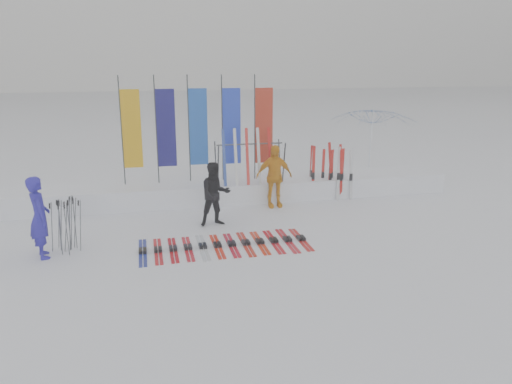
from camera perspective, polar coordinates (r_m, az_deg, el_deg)
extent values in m
plane|color=white|center=(11.35, 0.82, -6.99)|extent=(120.00, 120.00, 0.00)
cube|color=white|center=(15.55, -3.18, 0.26)|extent=(14.00, 1.60, 0.60)
imported|color=#231CA3|center=(11.82, -23.50, -2.67)|extent=(0.62, 0.77, 1.83)
imported|color=black|center=(13.00, -4.68, -0.25)|extent=(0.89, 0.73, 1.68)
imported|color=orange|center=(14.61, 2.08, 1.83)|extent=(1.09, 0.48, 1.85)
imported|color=white|center=(18.19, 13.07, 5.37)|extent=(3.05, 3.10, 2.65)
cube|color=navy|center=(11.65, -12.82, -6.62)|extent=(0.17, 1.68, 0.07)
cube|color=#B30E14|center=(11.65, -11.14, -6.52)|extent=(0.17, 1.62, 0.07)
cube|color=#AF0E12|center=(11.66, -9.46, -6.42)|extent=(0.17, 1.58, 0.07)
cube|color=#B10E17|center=(11.68, -7.78, -6.31)|extent=(0.17, 1.56, 0.07)
cube|color=silver|center=(11.71, -6.11, -6.20)|extent=(0.17, 1.66, 0.07)
cube|color=red|center=(11.75, -4.45, -6.08)|extent=(0.17, 1.58, 0.07)
cube|color=#B30E1A|center=(11.80, -2.80, -5.96)|extent=(0.17, 1.59, 0.07)
cube|color=#B21D0E|center=(11.86, -1.17, -5.83)|extent=(0.17, 1.63, 0.07)
cube|color=red|center=(11.92, 0.44, -5.71)|extent=(0.17, 1.57, 0.07)
cube|color=red|center=(12.00, 2.03, -5.57)|extent=(0.17, 1.60, 0.07)
cube|color=#B30E1A|center=(12.09, 3.60, -5.44)|extent=(0.17, 1.67, 0.07)
cube|color=#B9100E|center=(12.19, 5.14, -5.31)|extent=(0.17, 1.57, 0.07)
cylinder|color=#595B60|center=(12.30, -21.61, -3.40)|extent=(0.13, 0.06, 1.18)
cylinder|color=#595B60|center=(12.11, -20.56, -3.67)|extent=(0.03, 0.07, 1.15)
cylinder|color=#595B60|center=(12.19, -20.00, -3.26)|extent=(0.02, 0.09, 1.24)
cylinder|color=#595B60|center=(12.20, -22.29, -3.71)|extent=(0.08, 0.10, 1.15)
cylinder|color=#595B60|center=(12.20, -19.98, -3.34)|extent=(0.15, 0.05, 1.20)
cylinder|color=#595B60|center=(11.89, -21.45, -3.96)|extent=(0.05, 0.02, 1.20)
cylinder|color=#595B60|center=(12.14, -20.51, -3.49)|extent=(0.07, 0.13, 1.20)
cylinder|color=#595B60|center=(12.22, -21.53, -3.51)|extent=(0.06, 0.02, 1.19)
cylinder|color=#595B60|center=(11.92, -19.42, -3.64)|extent=(0.12, 0.11, 1.23)
cylinder|color=#595B60|center=(11.76, -20.84, -4.00)|extent=(0.03, 0.05, 1.24)
cylinder|color=#595B60|center=(12.08, -20.88, -3.64)|extent=(0.16, 0.14, 1.18)
cylinder|color=#595B60|center=(12.07, -20.51, -3.56)|extent=(0.11, 0.05, 1.21)
cylinder|color=#595B60|center=(12.09, -21.37, -3.60)|extent=(0.14, 0.09, 1.21)
cylinder|color=#595B60|center=(12.41, -20.34, -3.07)|extent=(0.10, 0.13, 1.20)
cylinder|color=#383A3F|center=(15.19, -15.11, 6.74)|extent=(0.04, 0.04, 3.20)
cube|color=#DEA10B|center=(15.18, -14.02, 6.99)|extent=(0.55, 0.03, 2.30)
cylinder|color=#383A3F|center=(15.15, -11.32, 6.94)|extent=(0.04, 0.04, 3.20)
cube|color=#0F0D5C|center=(15.16, -10.23, 7.19)|extent=(0.55, 0.03, 2.30)
cylinder|color=#383A3F|center=(15.25, -7.68, 7.15)|extent=(0.04, 0.04, 3.20)
cube|color=blue|center=(15.27, -6.60, 7.38)|extent=(0.55, 0.03, 2.30)
cylinder|color=#383A3F|center=(15.29, -3.87, 7.27)|extent=(0.04, 0.04, 3.20)
cube|color=#1A34C8|center=(15.33, -2.80, 7.49)|extent=(0.55, 0.03, 2.30)
cylinder|color=#383A3F|center=(15.41, -0.14, 7.36)|extent=(0.04, 0.04, 3.20)
cube|color=#AD2512|center=(15.46, 0.92, 7.57)|extent=(0.55, 0.03, 2.30)
cylinder|color=#383A3F|center=(14.65, -4.34, 3.04)|extent=(0.04, 0.30, 1.23)
cylinder|color=#383A3F|center=(15.13, -4.63, 3.42)|extent=(0.04, 0.30, 1.23)
cylinder|color=#383A3F|center=(15.06, 3.21, 3.40)|extent=(0.04, 0.30, 1.23)
cylinder|color=#383A3F|center=(15.54, 2.71, 3.76)|extent=(0.04, 0.30, 1.23)
cylinder|color=#383A3F|center=(14.96, -0.72, 5.50)|extent=(2.00, 0.04, 0.04)
cube|color=red|center=(15.64, 8.48, 2.02)|extent=(0.09, 0.04, 1.56)
cube|color=red|center=(16.02, 6.32, 2.48)|extent=(0.09, 0.03, 1.60)
cube|color=silver|center=(15.91, 6.41, 2.39)|extent=(0.09, 0.03, 1.60)
cube|color=red|center=(15.43, 6.56, 2.16)|extent=(0.09, 0.03, 1.69)
cube|color=red|center=(16.55, 9.74, 2.72)|extent=(0.09, 0.04, 1.58)
cube|color=red|center=(16.25, 8.52, 2.72)|extent=(0.09, 0.04, 1.68)
cube|color=red|center=(15.88, 7.65, 2.18)|extent=(0.09, 0.03, 1.52)
cube|color=silver|center=(15.52, 9.41, 2.08)|extent=(0.09, 0.04, 1.67)
cube|color=silver|center=(15.60, 10.81, 1.97)|extent=(0.09, 0.03, 1.61)
cube|color=red|center=(15.96, 8.62, 2.13)|extent=(0.09, 0.03, 1.48)
cube|color=red|center=(15.56, 9.71, 1.97)|extent=(0.09, 0.03, 1.59)
cube|color=red|center=(15.82, 9.80, 2.11)|extent=(0.09, 0.03, 1.56)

